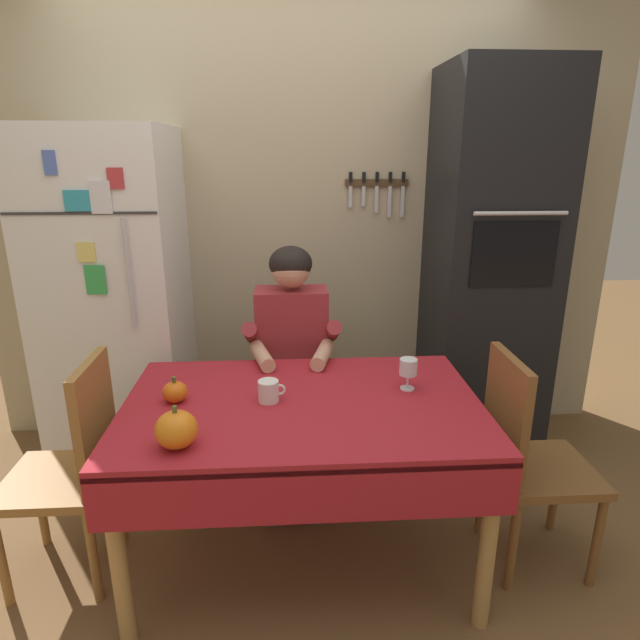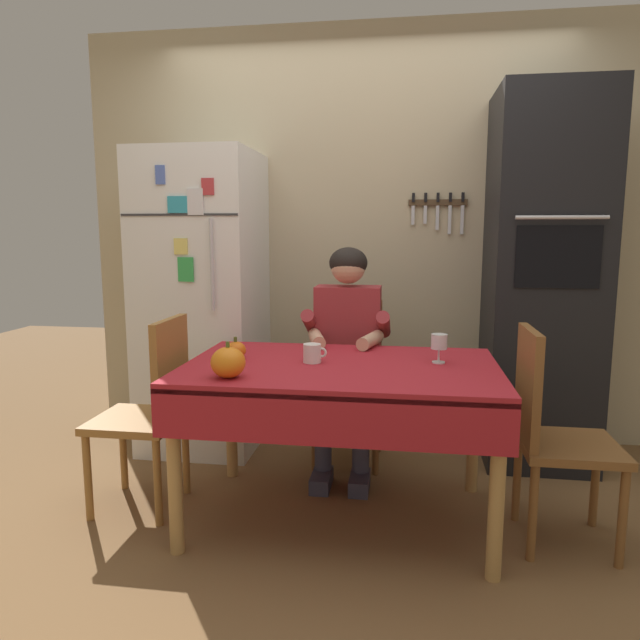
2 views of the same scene
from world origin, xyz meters
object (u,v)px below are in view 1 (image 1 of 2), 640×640
at_px(chair_left_side, 74,462).
at_px(dining_table, 303,423).
at_px(coffee_mug, 269,391).
at_px(pumpkin_large, 175,392).
at_px(wine_glass, 408,368).
at_px(chair_right_side, 526,453).
at_px(wall_oven, 488,271).
at_px(seated_person, 292,350).
at_px(refrigerator, 117,306).
at_px(pumpkin_medium, 176,430).
at_px(chair_behind_person, 292,376).

bearing_deg(chair_left_side, dining_table, -0.43).
bearing_deg(coffee_mug, pumpkin_large, 177.31).
bearing_deg(wine_glass, chair_right_side, -18.06).
height_order(dining_table, pumpkin_large, pumpkin_large).
bearing_deg(coffee_mug, chair_left_side, -177.84).
bearing_deg(chair_right_side, dining_table, 177.38).
distance_m(wall_oven, seated_person, 1.17).
bearing_deg(chair_right_side, refrigerator, 153.46).
height_order(refrigerator, pumpkin_medium, refrigerator).
relative_size(wine_glass, pumpkin_medium, 0.89).
bearing_deg(seated_person, wall_oven, 16.41).
bearing_deg(chair_left_side, wall_oven, 25.15).
bearing_deg(coffee_mug, wall_oven, 36.92).
xyz_separation_m(dining_table, chair_right_side, (0.90, -0.04, -0.14)).
relative_size(chair_right_side, coffee_mug, 8.57).
bearing_deg(coffee_mug, chair_right_side, -4.27).
bearing_deg(chair_left_side, chair_behind_person, 42.16).
bearing_deg(coffee_mug, pumpkin_medium, -132.32).
bearing_deg(wine_glass, wall_oven, 52.94).
xyz_separation_m(refrigerator, dining_table, (0.95, -0.88, -0.24)).
relative_size(dining_table, pumpkin_medium, 9.38).
height_order(refrigerator, pumpkin_large, refrigerator).
height_order(wall_oven, chair_right_side, wall_oven).
xyz_separation_m(dining_table, coffee_mug, (-0.13, 0.04, 0.13)).
bearing_deg(seated_person, chair_right_side, -34.64).
xyz_separation_m(wall_oven, pumpkin_large, (-1.55, -0.87, -0.27)).
relative_size(refrigerator, wine_glass, 13.58).
bearing_deg(seated_person, wine_glass, -46.45).
height_order(wall_oven, pumpkin_medium, wall_oven).
xyz_separation_m(wall_oven, pumpkin_medium, (-1.48, -1.21, -0.25)).
bearing_deg(chair_behind_person, pumpkin_medium, -109.97).
relative_size(dining_table, wine_glass, 10.56).
bearing_deg(dining_table, chair_behind_person, 92.38).
bearing_deg(seated_person, chair_left_side, -145.48).
distance_m(wall_oven, dining_table, 1.45).
relative_size(chair_left_side, coffee_mug, 8.57).
bearing_deg(chair_right_side, coffee_mug, 175.73).
bearing_deg(refrigerator, seated_person, -16.94).
relative_size(pumpkin_large, pumpkin_medium, 0.70).
relative_size(chair_left_side, wine_glass, 7.02).
bearing_deg(pumpkin_large, wine_glass, 3.50).
relative_size(refrigerator, chair_behind_person, 1.94).
xyz_separation_m(dining_table, chair_left_side, (-0.90, 0.01, -0.14)).
distance_m(refrigerator, seated_person, 0.97).
height_order(seated_person, pumpkin_large, seated_person).
xyz_separation_m(seated_person, pumpkin_large, (-0.46, -0.55, 0.04)).
distance_m(wine_glass, pumpkin_large, 0.94).
bearing_deg(chair_behind_person, chair_left_side, -137.84).
relative_size(dining_table, pumpkin_large, 13.36).
xyz_separation_m(refrigerator, wall_oven, (2.00, 0.04, 0.15)).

